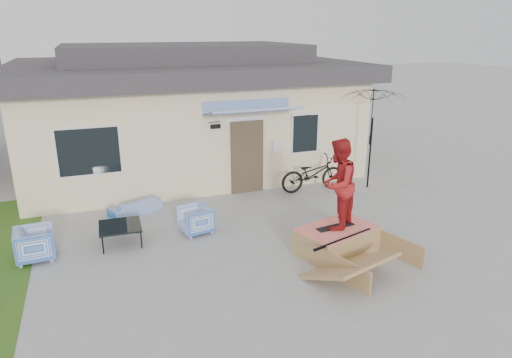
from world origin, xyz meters
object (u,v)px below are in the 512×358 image
object	(u,v)px
armchair_left	(35,242)
skateboard	(335,226)
coffee_table	(121,234)
bicycle	(313,170)
skater	(338,182)
armchair_right	(195,218)
skate_ramp	(337,240)
patio_umbrella	(372,130)
loveseat	(135,204)

from	to	relation	value
armchair_left	skateboard	xyz separation A→B (m)	(5.97, -1.76, 0.18)
coffee_table	armchair_left	bearing A→B (deg)	-175.27
bicycle	skateboard	distance (m)	3.82
coffee_table	bicycle	size ratio (longest dim) A/B	0.45
bicycle	skater	distance (m)	3.92
armchair_right	coffee_table	xyz separation A→B (m)	(-1.69, -0.01, -0.13)
armchair_left	skateboard	world-z (taller)	armchair_left
skate_ramp	coffee_table	bearing A→B (deg)	138.80
bicycle	skater	bearing A→B (deg)	160.26
armchair_left	skate_ramp	bearing A→B (deg)	-111.70
coffee_table	patio_umbrella	world-z (taller)	patio_umbrella
loveseat	armchair_right	size ratio (longest dim) A/B	1.90
patio_umbrella	coffee_table	bearing A→B (deg)	-169.10
coffee_table	patio_umbrella	bearing A→B (deg)	10.90
coffee_table	patio_umbrella	size ratio (longest dim) A/B	0.40
coffee_table	bicycle	distance (m)	5.82
bicycle	skateboard	bearing A→B (deg)	160.26
loveseat	skater	bearing A→B (deg)	113.25
armchair_left	bicycle	xyz separation A→B (m)	(7.25, 1.84, 0.25)
skateboard	skater	distance (m)	0.98
armchair_left	bicycle	distance (m)	7.48
armchair_left	coffee_table	distance (m)	1.71
bicycle	patio_umbrella	xyz separation A→B (m)	(1.70, -0.30, 1.12)
skate_ramp	skateboard	world-z (taller)	skateboard
patio_umbrella	skater	size ratio (longest dim) A/B	1.16
loveseat	patio_umbrella	bearing A→B (deg)	154.20
armchair_left	loveseat	bearing A→B (deg)	-54.90
bicycle	patio_umbrella	size ratio (longest dim) A/B	0.89
loveseat	armchair_left	xyz separation A→B (m)	(-2.18, -1.83, 0.12)
armchair_left	patio_umbrella	world-z (taller)	patio_umbrella
skateboard	skater	size ratio (longest dim) A/B	0.46
armchair_left	patio_umbrella	size ratio (longest dim) A/B	0.34
skate_ramp	skateboard	distance (m)	0.30
loveseat	coffee_table	size ratio (longest dim) A/B	1.50
armchair_left	skateboard	bearing A→B (deg)	-111.30
loveseat	armchair_right	xyz separation A→B (m)	(1.21, -1.67, 0.09)
armchair_left	patio_umbrella	distance (m)	9.18
loveseat	bicycle	world-z (taller)	bicycle
armchair_left	patio_umbrella	bearing A→B (deg)	-85.12
armchair_right	skate_ramp	size ratio (longest dim) A/B	0.33
loveseat	skate_ramp	world-z (taller)	skate_ramp
patio_umbrella	skateboard	size ratio (longest dim) A/B	2.50
coffee_table	skater	world-z (taller)	skater
skater	skateboard	bearing A→B (deg)	180.00
bicycle	loveseat	bearing A→B (deg)	89.84
coffee_table	patio_umbrella	xyz separation A→B (m)	(7.25, 1.40, 1.53)
armchair_right	bicycle	bearing A→B (deg)	103.05
loveseat	skateboard	distance (m)	5.23
skateboard	skate_ramp	bearing A→B (deg)	-80.49
armchair_right	patio_umbrella	size ratio (longest dim) A/B	0.32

